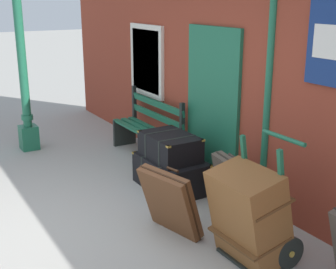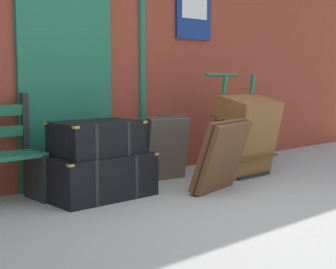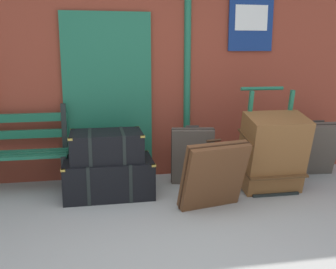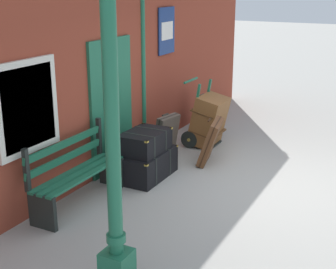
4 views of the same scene
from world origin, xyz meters
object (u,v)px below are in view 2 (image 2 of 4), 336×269
Objects in this scene: steamer_trunk_middle at (97,138)px; suitcase_slate at (166,148)px; porters_trolley at (233,151)px; suitcase_olive at (221,156)px; steamer_trunk_base at (98,176)px; large_brown_trunk at (245,136)px; suitcase_brown at (258,136)px.

suitcase_slate is (1.05, 0.18, -0.22)m from steamer_trunk_middle.
porters_trolley is 1.00m from suitcase_olive.
large_brown_trunk is at bearing -8.23° from steamer_trunk_base.
large_brown_trunk is 1.28× the size of suitcase_olive.
porters_trolley reaches higher than suitcase_slate.
steamer_trunk_middle is 1.09× the size of suitcase_olive.
suitcase_slate reaches higher than steamer_trunk_base.
steamer_trunk_base is at bearing -175.49° from suitcase_brown.
large_brown_trunk reaches higher than suitcase_slate.
porters_trolley is at bearing -17.75° from suitcase_slate.
porters_trolley reaches higher than suitcase_olive.
suitcase_slate is at bearing 91.22° from suitcase_olive.
porters_trolley is at bearing -2.78° from steamer_trunk_middle.
steamer_trunk_middle is at bearing -147.82° from steamer_trunk_base.
steamer_trunk_middle and suitcase_slate have the same top height.
steamer_trunk_base is 1.92m from large_brown_trunk.
suitcase_olive is 1.91m from suitcase_brown.
porters_trolley is (1.89, -0.09, -0.31)m from steamer_trunk_middle.
suitcase_olive is (-0.83, -0.38, -0.11)m from large_brown_trunk.
steamer_trunk_middle is 1.09× the size of suitcase_slate.
steamer_trunk_base is 1.06m from suitcase_slate.
steamer_trunk_middle is 1.26m from suitcase_olive.
large_brown_trunk reaches higher than steamer_trunk_base.
porters_trolley is at bearing -3.04° from steamer_trunk_base.
suitcase_olive is at bearing -31.68° from steamer_trunk_base.
large_brown_trunk reaches higher than suitcase_brown.
suitcase_brown reaches higher than steamer_trunk_base.
porters_trolley reaches higher than steamer_trunk_base.
porters_trolley is 0.89m from suitcase_slate.
steamer_trunk_base is 1.25× the size of steamer_trunk_middle.
suitcase_brown is (0.88, 0.32, 0.09)m from porters_trolley.
suitcase_olive is (1.05, -0.65, 0.16)m from steamer_trunk_base.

